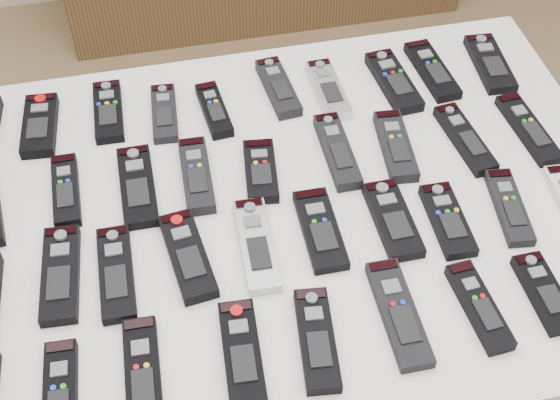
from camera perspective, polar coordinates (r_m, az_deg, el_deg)
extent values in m
cube|color=white|center=(1.38, 0.00, -1.09)|extent=(1.25, 0.88, 0.04)
cylinder|color=beige|center=(1.95, -19.00, -2.82)|extent=(0.04, 0.04, 0.74)
cylinder|color=beige|center=(2.06, 13.21, 2.44)|extent=(0.04, 0.04, 0.74)
cube|color=black|center=(1.56, -17.16, 5.24)|extent=(0.07, 0.16, 0.02)
cube|color=black|center=(1.56, -12.45, 6.34)|extent=(0.06, 0.17, 0.02)
cube|color=black|center=(1.54, -8.46, 6.30)|extent=(0.06, 0.16, 0.02)
cube|color=black|center=(1.53, -4.84, 6.58)|extent=(0.05, 0.15, 0.02)
cube|color=black|center=(1.58, -0.13, 8.23)|extent=(0.06, 0.17, 0.02)
cube|color=#B7B7BC|center=(1.58, 3.54, 8.05)|extent=(0.05, 0.17, 0.02)
cube|color=black|center=(1.61, 8.32, 8.57)|extent=(0.07, 0.18, 0.02)
cube|color=black|center=(1.65, 11.07, 9.29)|extent=(0.06, 0.18, 0.02)
cube|color=black|center=(1.70, 15.11, 9.62)|extent=(0.07, 0.18, 0.02)
cube|color=black|center=(1.43, -15.39, 0.68)|extent=(0.05, 0.16, 0.02)
cube|color=black|center=(1.41, -10.38, 1.00)|extent=(0.06, 0.19, 0.02)
cube|color=black|center=(1.41, -6.13, 1.80)|extent=(0.06, 0.18, 0.02)
cube|color=black|center=(1.41, -1.42, 2.13)|extent=(0.07, 0.15, 0.02)
cube|color=black|center=(1.45, 4.21, 3.60)|extent=(0.05, 0.18, 0.02)
cube|color=black|center=(1.47, 8.45, 3.94)|extent=(0.07, 0.18, 0.02)
cube|color=black|center=(1.51, 13.38, 4.37)|extent=(0.06, 0.18, 0.02)
cube|color=black|center=(1.57, 17.70, 4.99)|extent=(0.06, 0.19, 0.02)
cube|color=black|center=(1.31, -15.75, -5.25)|extent=(0.07, 0.19, 0.02)
cube|color=black|center=(1.29, -11.89, -5.27)|extent=(0.06, 0.18, 0.02)
cube|color=black|center=(1.30, -6.76, -4.06)|extent=(0.08, 0.18, 0.02)
cube|color=#B7B7BC|center=(1.30, -1.72, -3.28)|extent=(0.06, 0.19, 0.02)
cube|color=black|center=(1.32, 2.96, -2.18)|extent=(0.06, 0.17, 0.02)
cube|color=black|center=(1.35, 8.25, -1.43)|extent=(0.06, 0.17, 0.02)
cube|color=black|center=(1.37, 12.16, -1.44)|extent=(0.06, 0.16, 0.02)
cube|color=black|center=(1.41, 16.42, -0.49)|extent=(0.07, 0.17, 0.02)
cube|color=black|center=(1.19, -15.78, -13.73)|extent=(0.06, 0.18, 0.02)
cube|color=black|center=(1.19, -9.99, -12.62)|extent=(0.06, 0.20, 0.02)
cube|color=black|center=(1.19, -2.80, -11.13)|extent=(0.07, 0.18, 0.02)
cube|color=black|center=(1.20, 2.71, -10.16)|extent=(0.07, 0.18, 0.02)
cube|color=black|center=(1.24, 8.68, -8.20)|extent=(0.06, 0.20, 0.02)
cube|color=black|center=(1.27, 14.36, -7.56)|extent=(0.05, 0.17, 0.02)
cube|color=black|center=(1.31, 18.78, -6.44)|extent=(0.05, 0.15, 0.02)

